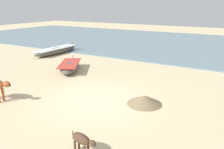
# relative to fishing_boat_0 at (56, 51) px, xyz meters

# --- Properties ---
(ground) EXTENTS (80.00, 80.00, 0.00)m
(ground) POSITION_rel_fishing_boat_0_xyz_m (8.95, -7.01, -0.30)
(ground) COLOR beige
(sea_water) EXTENTS (60.00, 20.00, 0.08)m
(sea_water) POSITION_rel_fishing_boat_0_xyz_m (8.95, 10.94, -0.26)
(sea_water) COLOR slate
(sea_water) RESTS_ON ground
(fishing_boat_0) EXTENTS (1.20, 4.94, 0.75)m
(fishing_boat_0) POSITION_rel_fishing_boat_0_xyz_m (0.00, 0.00, 0.00)
(fishing_boat_0) COLOR #5B5651
(fishing_boat_0) RESTS_ON ground
(fishing_boat_1) EXTENTS (2.60, 3.31, 0.77)m
(fishing_boat_1) POSITION_rel_fishing_boat_0_xyz_m (4.71, -3.72, 0.01)
(fishing_boat_1) COLOR #5B5651
(fishing_boat_1) RESTS_ON ground
(calf_near_dark) EXTENTS (0.99, 0.41, 0.64)m
(calf_near_dark) POSITION_rel_fishing_boat_0_xyz_m (10.89, -10.47, 0.16)
(calf_near_dark) COLOR #4C3323
(calf_near_dark) RESTS_ON ground
(debris_pile_0) EXTENTS (1.74, 1.74, 0.40)m
(debris_pile_0) POSITION_rel_fishing_boat_0_xyz_m (11.08, -6.20, -0.10)
(debris_pile_0) COLOR #7A6647
(debris_pile_0) RESTS_ON ground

